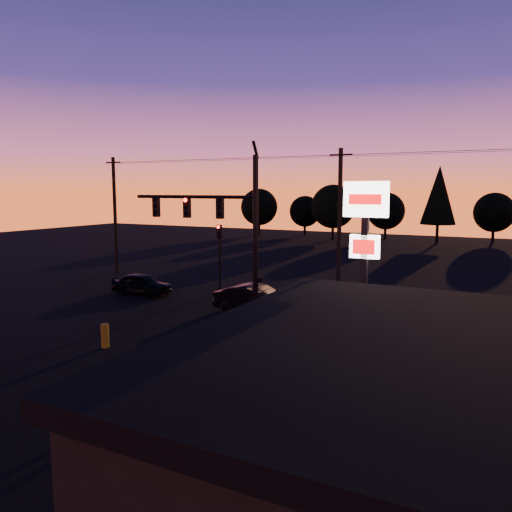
{
  "coord_description": "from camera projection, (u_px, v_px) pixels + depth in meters",
  "views": [
    {
      "loc": [
        11.52,
        -15.12,
        6.5
      ],
      "look_at": [
        1.0,
        5.0,
        3.5
      ],
      "focal_mm": 35.0,
      "sensor_mm": 36.0,
      "label": 1
    }
  ],
  "objects": [
    {
      "name": "ground",
      "position": [
        174.0,
        358.0,
        19.43
      ],
      "size": [
        120.0,
        120.0,
        0.0
      ],
      "primitive_type": "plane",
      "color": "black",
      "rests_on": "ground"
    },
    {
      "name": "lane_arrow",
      "position": [
        208.0,
        348.0,
        20.66
      ],
      "size": [
        1.2,
        3.1,
        0.01
      ],
      "color": "beige",
      "rests_on": "ground"
    },
    {
      "name": "traffic_signal_mast",
      "position": [
        224.0,
        225.0,
        22.34
      ],
      "size": [
        6.79,
        0.52,
        8.58
      ],
      "color": "black",
      "rests_on": "ground"
    },
    {
      "name": "secondary_signal",
      "position": [
        219.0,
        248.0,
        31.44
      ],
      "size": [
        0.3,
        0.31,
        4.35
      ],
      "color": "black",
      "rests_on": "ground"
    },
    {
      "name": "pylon_sign",
      "position": [
        365.0,
        237.0,
        16.89
      ],
      "size": [
        1.5,
        0.28,
        6.8
      ],
      "color": "black",
      "rests_on": "ground"
    },
    {
      "name": "utility_pole_0",
      "position": [
        115.0,
        215.0,
        38.48
      ],
      "size": [
        1.4,
        0.26,
        9.0
      ],
      "color": "black",
      "rests_on": "ground"
    },
    {
      "name": "utility_pole_1",
      "position": [
        339.0,
        222.0,
        30.21
      ],
      "size": [
        1.4,
        0.26,
        9.0
      ],
      "color": "black",
      "rests_on": "ground"
    },
    {
      "name": "power_wires",
      "position": [
        341.0,
        155.0,
        29.69
      ],
      "size": [
        36.0,
        1.22,
        0.07
      ],
      "color": "black",
      "rests_on": "ground"
    },
    {
      "name": "bollard",
      "position": [
        105.0,
        336.0,
        20.71
      ],
      "size": [
        0.33,
        0.33,
        1.0
      ],
      "primitive_type": "cylinder",
      "color": "#BC9215",
      "rests_on": "ground"
    },
    {
      "name": "tree_0",
      "position": [
        259.0,
        207.0,
        72.93
      ],
      "size": [
        5.36,
        5.36,
        6.74
      ],
      "color": "black",
      "rests_on": "ground"
    },
    {
      "name": "tree_1",
      "position": [
        305.0,
        211.0,
        72.89
      ],
      "size": [
        4.54,
        4.54,
        5.71
      ],
      "color": "black",
      "rests_on": "ground"
    },
    {
      "name": "tree_2",
      "position": [
        333.0,
        207.0,
        65.62
      ],
      "size": [
        5.77,
        5.78,
        7.26
      ],
      "color": "black",
      "rests_on": "ground"
    },
    {
      "name": "tree_3",
      "position": [
        386.0,
        211.0,
        66.46
      ],
      "size": [
        4.95,
        4.95,
        6.22
      ],
      "color": "black",
      "rests_on": "ground"
    },
    {
      "name": "tree_4",
      "position": [
        439.0,
        195.0,
        60.32
      ],
      "size": [
        4.18,
        4.18,
        9.5
      ],
      "color": "black",
      "rests_on": "ground"
    },
    {
      "name": "tree_5",
      "position": [
        494.0,
        212.0,
        62.25
      ],
      "size": [
        4.95,
        4.95,
        6.22
      ],
      "color": "black",
      "rests_on": "ground"
    },
    {
      "name": "car_left",
      "position": [
        142.0,
        284.0,
        31.3
      ],
      "size": [
        4.02,
        1.87,
        1.33
      ],
      "primitive_type": "imported",
      "rotation": [
        0.0,
        0.0,
        1.65
      ],
      "color": "black",
      "rests_on": "ground"
    },
    {
      "name": "car_mid",
      "position": [
        256.0,
        300.0,
        26.22
      ],
      "size": [
        4.76,
        2.01,
        1.53
      ],
      "primitive_type": "imported",
      "rotation": [
        0.0,
        0.0,
        1.48
      ],
      "color": "black",
      "rests_on": "ground"
    },
    {
      "name": "suv_parked",
      "position": [
        404.0,
        416.0,
        13.12
      ],
      "size": [
        2.27,
        4.51,
        1.22
      ],
      "primitive_type": "imported",
      "rotation": [
        0.0,
        0.0,
        0.06
      ],
      "color": "black",
      "rests_on": "ground"
    }
  ]
}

